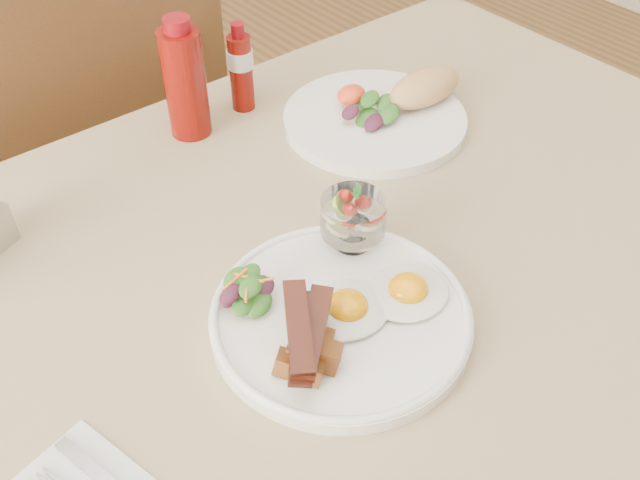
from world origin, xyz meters
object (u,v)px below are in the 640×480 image
at_px(chair_far, 106,161).
at_px(hot_sauce_bottle, 241,68).
at_px(ketchup_bottle, 185,81).
at_px(table, 326,316).
at_px(main_plate, 341,317).
at_px(second_plate, 387,110).
at_px(fruit_cup, 353,216).

xyz_separation_m(chair_far, hot_sauce_bottle, (0.12, -0.32, 0.29)).
xyz_separation_m(chair_far, ketchup_bottle, (0.02, -0.32, 0.31)).
bearing_deg(hot_sauce_bottle, table, -109.27).
height_order(main_plate, second_plate, second_plate).
distance_m(main_plate, hot_sauce_bottle, 0.46).
bearing_deg(ketchup_bottle, fruit_cup, -88.20).
distance_m(table, second_plate, 0.34).
xyz_separation_m(table, hot_sauce_bottle, (0.12, 0.35, 0.15)).
height_order(table, ketchup_bottle, ketchup_bottle).
distance_m(table, main_plate, 0.13).
bearing_deg(chair_far, hot_sauce_bottle, -69.19).
relative_size(fruit_cup, ketchup_bottle, 0.44).
bearing_deg(ketchup_bottle, chair_far, 94.36).
bearing_deg(hot_sauce_bottle, chair_far, 110.81).
bearing_deg(hot_sauce_bottle, ketchup_bottle, -175.93).
distance_m(chair_far, second_plate, 0.60).
xyz_separation_m(main_plate, second_plate, (0.31, 0.26, 0.01)).
bearing_deg(ketchup_bottle, hot_sauce_bottle, 4.07).
height_order(table, second_plate, second_plate).
relative_size(main_plate, second_plate, 0.97).
height_order(table, fruit_cup, fruit_cup).
bearing_deg(second_plate, table, -145.37).
distance_m(main_plate, fruit_cup, 0.12).
height_order(fruit_cup, second_plate, fruit_cup).
distance_m(second_plate, ketchup_bottle, 0.29).
xyz_separation_m(fruit_cup, ketchup_bottle, (-0.01, 0.34, 0.02)).
relative_size(main_plate, hot_sauce_bottle, 2.08).
bearing_deg(ketchup_bottle, table, -94.18).
relative_size(main_plate, fruit_cup, 3.66).
bearing_deg(chair_far, ketchup_bottle, -85.64).
bearing_deg(table, hot_sauce_bottle, 70.73).
relative_size(chair_far, fruit_cup, 12.17).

